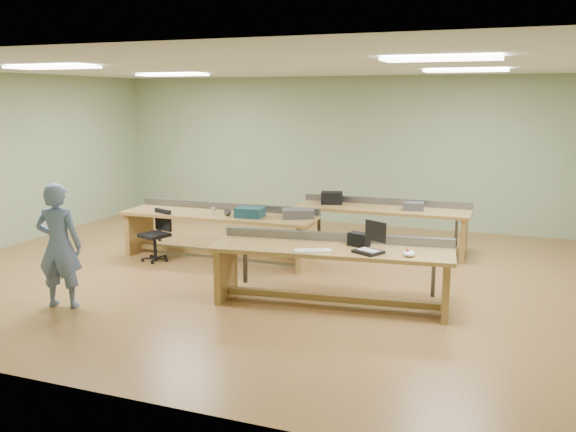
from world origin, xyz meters
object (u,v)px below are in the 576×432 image
object	(u,v)px
parts_bin_teal	(250,212)
mug	(228,213)
workbench_mid	(220,224)
camera_bag	(359,240)
laptop_base	(368,252)
task_chair	(157,242)
parts_bin_grey	(298,213)
workbench_front	(332,262)
workbench_back	(382,219)
drinks_can	(213,211)
person	(59,246)

from	to	relation	value
parts_bin_teal	mug	xyz separation A→B (m)	(-0.37, -0.03, -0.03)
workbench_mid	camera_bag	bearing A→B (deg)	-28.01
laptop_base	mug	size ratio (longest dim) A/B	2.78
task_chair	parts_bin_grey	size ratio (longest dim) A/B	1.69
workbench_front	mug	world-z (taller)	workbench_front
workbench_mid	parts_bin_grey	xyz separation A→B (m)	(1.31, 0.10, 0.25)
laptop_base	task_chair	size ratio (longest dim) A/B	0.39
camera_bag	parts_bin_grey	distance (m)	1.97
workbench_front	task_chair	size ratio (longest dim) A/B	3.74
parts_bin_teal	parts_bin_grey	world-z (taller)	parts_bin_teal
workbench_front	task_chair	world-z (taller)	workbench_front
workbench_front	workbench_back	size ratio (longest dim) A/B	1.05
workbench_front	workbench_mid	world-z (taller)	same
parts_bin_teal	drinks_can	bearing A→B (deg)	-176.73
workbench_back	mug	world-z (taller)	workbench_back
parts_bin_teal	parts_bin_grey	xyz separation A→B (m)	(0.72, 0.20, -0.01)
workbench_back	workbench_front	bearing A→B (deg)	-90.54
workbench_front	parts_bin_teal	bearing A→B (deg)	134.36
workbench_mid	drinks_can	distance (m)	0.28
mug	drinks_can	bearing A→B (deg)	-179.02
task_chair	mug	distance (m)	1.25
workbench_front	person	distance (m)	3.38
camera_bag	parts_bin_teal	distance (m)	2.41
workbench_back	laptop_base	xyz separation A→B (m)	(0.49, -3.09, 0.21)
person	workbench_front	bearing A→B (deg)	-171.45
workbench_mid	task_chair	distance (m)	1.04
workbench_mid	workbench_back	world-z (taller)	same
task_chair	parts_bin_grey	world-z (taller)	parts_bin_grey
workbench_mid	mug	xyz separation A→B (m)	(0.21, -0.14, 0.23)
parts_bin_teal	drinks_can	size ratio (longest dim) A/B	3.66
workbench_front	workbench_back	distance (m)	2.94
workbench_mid	laptop_base	distance (m)	3.30
workbench_front	task_chair	bearing A→B (deg)	155.23
person	task_chair	world-z (taller)	person
task_chair	workbench_mid	bearing A→B (deg)	47.48
workbench_front	camera_bag	xyz separation A→B (m)	(0.30, 0.16, 0.28)
workbench_front	person	xyz separation A→B (m)	(-3.13, -1.25, 0.23)
person	parts_bin_teal	distance (m)	3.01
person	laptop_base	size ratio (longest dim) A/B	4.95
drinks_can	workbench_back	bearing A→B (deg)	33.19
workbench_back	camera_bag	xyz separation A→B (m)	(0.30, -2.78, 0.28)
person	camera_bag	xyz separation A→B (m)	(3.44, 1.42, 0.05)
person	workbench_mid	bearing A→B (deg)	-119.16
workbench_mid	workbench_back	bearing A→B (deg)	30.39
drinks_can	camera_bag	bearing A→B (deg)	-24.49
parts_bin_grey	parts_bin_teal	bearing A→B (deg)	-164.58
person	laptop_base	bearing A→B (deg)	-176.22
workbench_back	workbench_mid	bearing A→B (deg)	-149.29
laptop_base	drinks_can	xyz separation A→B (m)	(-2.87, 1.53, 0.04)
workbench_front	laptop_base	bearing A→B (deg)	-22.85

